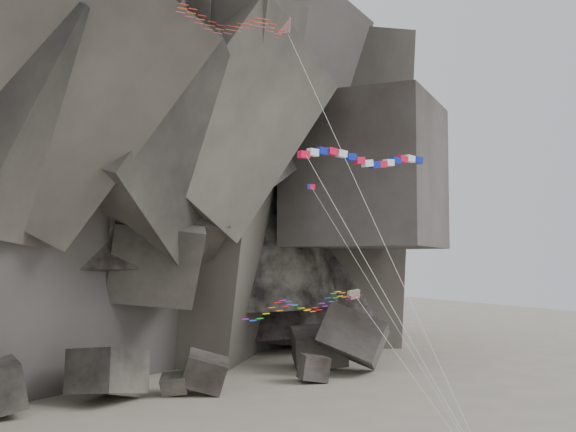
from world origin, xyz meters
TOP-DOWN VIEW (x-y plane):
  - headland at (0.00, 70.00)m, footprint 110.00×70.00m
  - boulder_field at (10.35, 34.25)m, footprint 60.03×15.21m
  - delta_kite at (-6.12, 3.00)m, footprint 14.60×15.14m
  - banner_kite at (3.15, -0.46)m, footprint 11.37×11.46m
  - parafoil_kite at (-0.11, 3.27)m, footprint 12.35×15.44m
  - pennant_kite at (2.16, 1.10)m, footprint 2.88×15.37m

SIDE VIEW (x-z plane):
  - boulder_field at x=10.35m, z-range -2.51..7.03m
  - parafoil_kite at x=-0.11m, z-range 6.59..18.44m
  - pennant_kite at x=2.16m, z-range 7.53..27.45m
  - banner_kite at x=3.15m, z-range 11.95..34.08m
  - delta_kite at x=-6.12m, z-range 16.21..48.16m
  - headland at x=0.00m, z-range 0.00..84.00m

